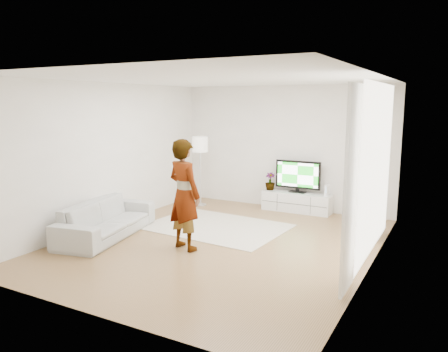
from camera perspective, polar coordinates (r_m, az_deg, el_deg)
The scene contains 17 objects.
floor at distance 7.70m, azimuth -0.41°, elevation -8.71°, with size 6.00×6.00×0.00m, color #9B7046.
ceiling at distance 7.33m, azimuth -0.44°, elevation 12.56°, with size 6.00×6.00×0.00m, color white.
wall_left at distance 8.86m, azimuth -14.73°, elevation 2.66°, with size 0.02×6.00×2.80m, color white.
wall_right at distance 6.57m, azimuth 19.04°, elevation 0.13°, with size 0.02×6.00×2.80m, color white.
wall_back at distance 10.10m, azimuth 7.86°, elevation 3.69°, with size 5.00×0.02×2.80m, color white.
wall_front at distance 5.01m, azimuth -17.27°, elevation -2.56°, with size 5.00×0.02×2.80m, color white.
window at distance 6.85m, azimuth 19.32°, elevation 0.92°, with size 0.01×2.60×2.50m, color white.
curtain_near at distance 5.62m, azimuth 16.29°, elevation -1.75°, with size 0.04×0.70×2.60m, color white.
curtain_far at distance 8.15m, azimuth 20.23°, elevation 1.45°, with size 0.04×0.70×2.60m, color white.
media_console at distance 9.93m, azimuth 9.48°, elevation -3.37°, with size 1.54×0.44×0.43m.
television at distance 9.84m, azimuth 9.63°, elevation 0.09°, with size 1.02×0.20×0.71m.
game_console at distance 9.67m, azimuth 13.30°, elevation -1.82°, with size 0.07×0.18×0.24m.
potted_plant at distance 10.07m, azimuth 6.03°, elevation -0.70°, with size 0.22×0.22×0.40m, color #3F7238.
rug at distance 8.65m, azimuth -1.05°, elevation -6.61°, with size 2.63×1.89×0.01m, color beige.
player at distance 7.18m, azimuth -5.22°, elevation -2.44°, with size 0.67×0.44×1.83m, color #334772.
sofa at distance 8.27m, azimuth -15.09°, elevation -5.44°, with size 2.21×0.86×0.65m, color #B1B1AC.
floor_lamp at distance 10.24m, azimuth -3.14°, elevation 3.75°, with size 0.36×0.36×1.63m.
Camera 1 is at (3.54, -6.40, 2.41)m, focal length 35.00 mm.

